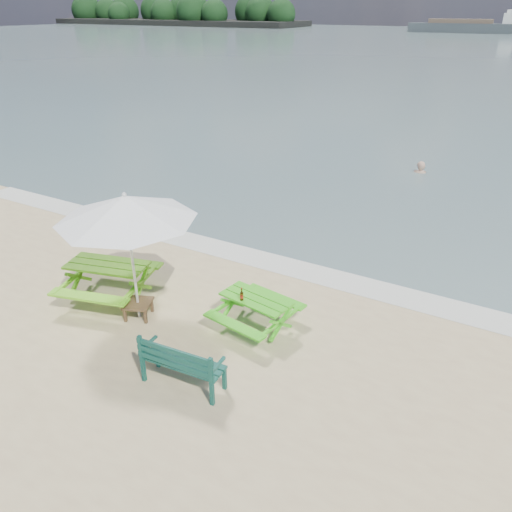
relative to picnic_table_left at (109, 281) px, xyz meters
The scene contains 9 objects.
foam_strip 4.03m from the picnic_table_left, 55.49° to the left, with size 22.00×0.90×0.01m, color silver.
island_headland 175.65m from the picnic_table_left, 127.84° to the left, with size 90.00×22.00×7.60m.
picnic_table_left is the anchor object (origin of this frame).
picnic_table_right 3.48m from the picnic_table_left, 10.45° to the left, with size 1.66×1.79×0.69m.
park_bench 3.55m from the picnic_table_left, 25.10° to the right, with size 1.52×0.62×0.91m.
side_table 1.15m from the picnic_table_left, 14.85° to the right, with size 0.72×0.72×0.36m.
patio_umbrella 2.34m from the picnic_table_left, 14.85° to the right, with size 3.59×3.59×2.71m.
beer_bottle 3.26m from the picnic_table_left, ahead, with size 0.07×0.07×0.27m.
swimmer 13.59m from the picnic_table_left, 74.01° to the left, with size 0.73×0.54×1.83m.
Camera 1 is at (5.41, -5.44, 5.92)m, focal length 35.00 mm.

